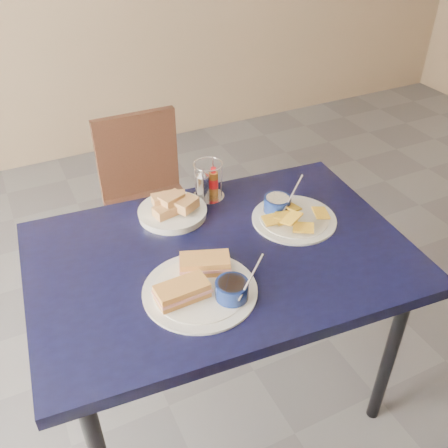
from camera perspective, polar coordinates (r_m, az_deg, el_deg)
name	(u,v)px	position (r m, az deg, el deg)	size (l,w,h in m)	color
ground	(295,434)	(2.01, 8.10, -22.62)	(6.00, 6.00, 0.00)	#535358
dining_table	(221,270)	(1.55, -0.35, -5.30)	(1.19, 0.85, 0.75)	black
chair_far	(146,190)	(2.36, -8.91, 3.86)	(0.39, 0.37, 0.80)	black
sandwich_plate	(203,284)	(1.37, -2.43, -6.92)	(0.32, 0.32, 0.12)	white
plantain_plate	(288,214)	(1.65, 7.36, 1.19)	(0.28, 0.28, 0.12)	white
bread_basket	(173,209)	(1.65, -5.90, 1.73)	(0.22, 0.22, 0.08)	white
condiment_caddy	(207,183)	(1.72, -1.96, 4.66)	(0.11, 0.11, 0.14)	silver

